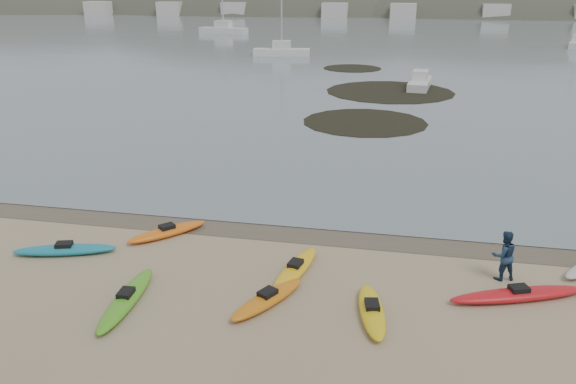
# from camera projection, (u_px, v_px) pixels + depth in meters

# --- Properties ---
(ground) EXTENTS (600.00, 600.00, 0.00)m
(ground) POSITION_uv_depth(u_px,v_px,m) (288.00, 227.00, 22.35)
(ground) COLOR tan
(ground) RESTS_ON ground
(wet_sand) EXTENTS (60.00, 60.00, 0.00)m
(wet_sand) POSITION_uv_depth(u_px,v_px,m) (286.00, 230.00, 22.08)
(wet_sand) COLOR brown
(wet_sand) RESTS_ON ground
(water) EXTENTS (1200.00, 1200.00, 0.00)m
(water) POSITION_uv_depth(u_px,v_px,m) (399.00, 2.00, 297.95)
(water) COLOR slate
(water) RESTS_ON ground
(kayaks) EXTENTS (23.60, 9.29, 0.34)m
(kayaks) POSITION_uv_depth(u_px,v_px,m) (232.00, 278.00, 18.14)
(kayaks) COLOR yellow
(kayaks) RESTS_ON ground
(person_east) EXTENTS (0.98, 0.87, 1.70)m
(person_east) POSITION_uv_depth(u_px,v_px,m) (504.00, 255.00, 18.17)
(person_east) COLOR navy
(person_east) RESTS_ON ground
(kelp_mats) EXTENTS (13.60, 33.85, 0.04)m
(kelp_mats) POSITION_uv_depth(u_px,v_px,m) (375.00, 94.00, 49.18)
(kelp_mats) COLOR black
(kelp_mats) RESTS_ON water
(moored_boats) EXTENTS (87.70, 88.67, 1.30)m
(moored_boats) POSITION_uv_depth(u_px,v_px,m) (407.00, 37.00, 95.59)
(moored_boats) COLOR silver
(moored_boats) RESTS_ON ground
(far_hills) EXTENTS (550.00, 135.00, 80.00)m
(far_hills) POSITION_uv_depth(u_px,v_px,m) (504.00, 59.00, 198.83)
(far_hills) COLOR #384235
(far_hills) RESTS_ON ground
(far_town) EXTENTS (199.00, 5.00, 4.00)m
(far_town) POSITION_uv_depth(u_px,v_px,m) (414.00, 11.00, 153.75)
(far_town) COLOR beige
(far_town) RESTS_ON ground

